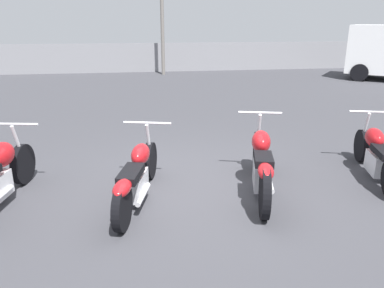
% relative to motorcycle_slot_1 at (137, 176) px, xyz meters
% --- Properties ---
extents(ground_plane, '(60.00, 60.00, 0.00)m').
position_rel_motorcycle_slot_1_xyz_m(ground_plane, '(0.82, 0.42, -0.39)').
color(ground_plane, '#38383D').
extents(fence_back, '(40.00, 0.04, 1.35)m').
position_rel_motorcycle_slot_1_xyz_m(fence_back, '(0.82, 13.77, 0.29)').
color(fence_back, gray).
rests_on(fence_back, ground_plane).
extents(motorcycle_slot_1, '(0.87, 2.10, 0.94)m').
position_rel_motorcycle_slot_1_xyz_m(motorcycle_slot_1, '(0.00, 0.00, 0.00)').
color(motorcycle_slot_1, black).
rests_on(motorcycle_slot_1, ground_plane).
extents(motorcycle_slot_2, '(0.82, 2.14, 1.04)m').
position_rel_motorcycle_slot_1_xyz_m(motorcycle_slot_2, '(1.75, 0.03, 0.06)').
color(motorcycle_slot_2, black).
rests_on(motorcycle_slot_2, ground_plane).
extents(motorcycle_slot_3, '(0.81, 1.95, 0.94)m').
position_rel_motorcycle_slot_1_xyz_m(motorcycle_slot_3, '(3.71, 0.26, 0.01)').
color(motorcycle_slot_3, black).
rests_on(motorcycle_slot_3, ground_plane).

